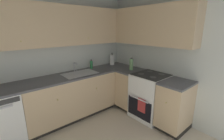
{
  "coord_description": "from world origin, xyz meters",
  "views": [
    {
      "loc": [
        -0.84,
        -1.42,
        1.78
      ],
      "look_at": [
        1.01,
        0.72,
        1.01
      ],
      "focal_mm": 24.8,
      "sensor_mm": 36.0,
      "label": 1
    }
  ],
  "objects_px": {
    "soap_bottle": "(91,64)",
    "paper_towel_roll": "(112,60)",
    "oven_range": "(150,96)",
    "oil_bottle": "(131,64)"
  },
  "relations": [
    {
      "from": "oven_range",
      "to": "paper_towel_roll",
      "type": "relative_size",
      "value": 3.44
    },
    {
      "from": "oven_range",
      "to": "oil_bottle",
      "type": "relative_size",
      "value": 3.93
    },
    {
      "from": "oven_range",
      "to": "oil_bottle",
      "type": "distance_m",
      "value": 0.77
    },
    {
      "from": "soap_bottle",
      "to": "paper_towel_roll",
      "type": "bearing_deg",
      "value": -1.92
    },
    {
      "from": "oven_range",
      "to": "soap_bottle",
      "type": "relative_size",
      "value": 5.15
    },
    {
      "from": "paper_towel_roll",
      "to": "oven_range",
      "type": "bearing_deg",
      "value": -89.68
    },
    {
      "from": "oven_range",
      "to": "soap_bottle",
      "type": "bearing_deg",
      "value": 117.0
    },
    {
      "from": "soap_bottle",
      "to": "paper_towel_roll",
      "type": "height_order",
      "value": "paper_towel_roll"
    },
    {
      "from": "oven_range",
      "to": "soap_bottle",
      "type": "height_order",
      "value": "soap_bottle"
    },
    {
      "from": "oil_bottle",
      "to": "paper_towel_roll",
      "type": "bearing_deg",
      "value": 88.97
    }
  ]
}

